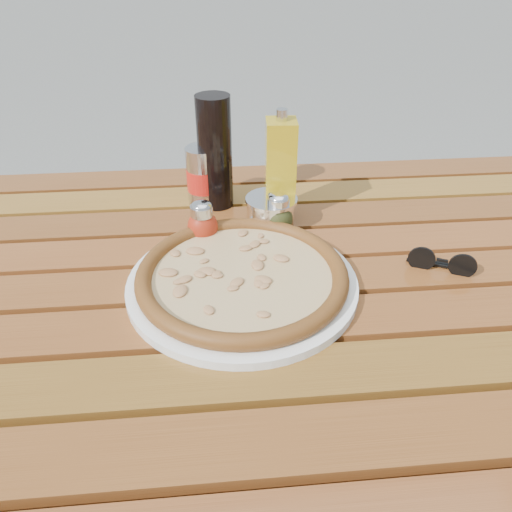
{
  "coord_description": "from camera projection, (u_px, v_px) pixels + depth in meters",
  "views": [
    {
      "loc": [
        -0.06,
        -0.65,
        1.23
      ],
      "look_at": [
        0.0,
        0.02,
        0.78
      ],
      "focal_mm": 35.0,
      "sensor_mm": 36.0,
      "label": 1
    }
  ],
  "objects": [
    {
      "name": "pepper_shaker",
      "position": [
        202.0,
        223.0,
        0.88
      ],
      "size": [
        0.06,
        0.06,
        0.08
      ],
      "rotation": [
        0.0,
        0.0,
        0.19
      ],
      "color": "red",
      "rests_on": "table"
    },
    {
      "name": "table",
      "position": [
        257.0,
        314.0,
        0.85
      ],
      "size": [
        1.4,
        0.9,
        0.75
      ],
      "color": "#361B0C",
      "rests_on": "ground"
    },
    {
      "name": "oregano_shaker",
      "position": [
        278.0,
        214.0,
        0.9
      ],
      "size": [
        0.06,
        0.06,
        0.08
      ],
      "rotation": [
        0.0,
        0.0,
        0.2
      ],
      "color": "#3C3F19",
      "rests_on": "table"
    },
    {
      "name": "dark_bottle",
      "position": [
        215.0,
        153.0,
        0.96
      ],
      "size": [
        0.07,
        0.07,
        0.22
      ],
      "primitive_type": "cylinder",
      "rotation": [
        0.0,
        0.0,
        -0.09
      ],
      "color": "black",
      "rests_on": "table"
    },
    {
      "name": "sunglasses",
      "position": [
        442.0,
        263.0,
        0.81
      ],
      "size": [
        0.11,
        0.06,
        0.04
      ],
      "rotation": [
        0.0,
        0.0,
        -0.42
      ],
      "color": "black",
      "rests_on": "table"
    },
    {
      "name": "olive_oil_cruet",
      "position": [
        280.0,
        170.0,
        0.93
      ],
      "size": [
        0.06,
        0.06,
        0.21
      ],
      "rotation": [
        0.0,
        0.0,
        -0.06
      ],
      "color": "#B29113",
      "rests_on": "table"
    },
    {
      "name": "parmesan_tin",
      "position": [
        271.0,
        212.0,
        0.93
      ],
      "size": [
        0.1,
        0.1,
        0.07
      ],
      "rotation": [
        0.0,
        0.0,
        0.01
      ],
      "color": "silver",
      "rests_on": "table"
    },
    {
      "name": "plate",
      "position": [
        242.0,
        283.0,
        0.78
      ],
      "size": [
        0.44,
        0.44,
        0.01
      ],
      "primitive_type": "cylinder",
      "rotation": [
        0.0,
        0.0,
        -0.25
      ],
      "color": "white",
      "rests_on": "table"
    },
    {
      "name": "pizza",
      "position": [
        242.0,
        275.0,
        0.77
      ],
      "size": [
        0.44,
        0.44,
        0.03
      ],
      "rotation": [
        0.0,
        0.0,
        -0.47
      ],
      "color": "beige",
      "rests_on": "plate"
    },
    {
      "name": "soda_can",
      "position": [
        204.0,
        177.0,
        0.99
      ],
      "size": [
        0.07,
        0.07,
        0.12
      ],
      "rotation": [
        0.0,
        0.0,
        0.12
      ],
      "color": "silver",
      "rests_on": "table"
    }
  ]
}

